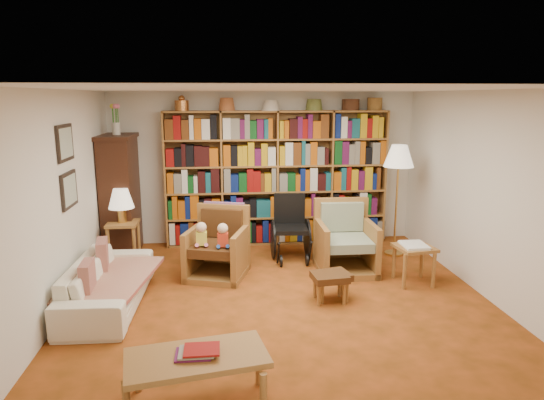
{
  "coord_description": "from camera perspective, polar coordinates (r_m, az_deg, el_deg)",
  "views": [
    {
      "loc": [
        -0.67,
        -5.48,
        2.42
      ],
      "look_at": [
        -0.06,
        0.6,
        1.11
      ],
      "focal_mm": 32.0,
      "sensor_mm": 36.0,
      "label": 1
    }
  ],
  "objects": [
    {
      "name": "table_lamp",
      "position": [
        7.29,
        -17.34,
        0.04
      ],
      "size": [
        0.36,
        0.36,
        0.5
      ],
      "color": "gold",
      "rests_on": "side_table_lamp"
    },
    {
      "name": "ceiling",
      "position": [
        5.52,
        1.25,
        12.91
      ],
      "size": [
        5.0,
        5.0,
        0.0
      ],
      "primitive_type": "plane",
      "rotation": [
        3.14,
        0.0,
        0.0
      ],
      "color": "silver",
      "rests_on": "wall_back"
    },
    {
      "name": "armchair_leather",
      "position": [
        6.75,
        -6.5,
        -5.5
      ],
      "size": [
        0.97,
        0.98,
        0.96
      ],
      "color": "#96632E",
      "rests_on": "floor"
    },
    {
      "name": "floor",
      "position": [
        6.03,
        1.14,
        -11.58
      ],
      "size": [
        5.0,
        5.0,
        0.0
      ],
      "primitive_type": "plane",
      "color": "#A54719",
      "rests_on": "ground"
    },
    {
      "name": "cushion_right",
      "position": [
        5.74,
        -20.87,
        -8.83
      ],
      "size": [
        0.13,
        0.36,
        0.36
      ],
      "primitive_type": "cube",
      "rotation": [
        0.0,
        0.0,
        0.06
      ],
      "color": "maroon",
      "rests_on": "sofa"
    },
    {
      "name": "wall_back",
      "position": [
        8.1,
        -0.96,
        3.78
      ],
      "size": [
        5.0,
        0.0,
        5.0
      ],
      "primitive_type": "plane",
      "rotation": [
        1.57,
        0.0,
        0.0
      ],
      "color": "silver",
      "rests_on": "floor"
    },
    {
      "name": "cushion_left",
      "position": [
        6.38,
        -19.28,
        -6.62
      ],
      "size": [
        0.19,
        0.41,
        0.39
      ],
      "primitive_type": "cube",
      "rotation": [
        0.0,
        0.0,
        0.18
      ],
      "color": "maroon",
      "rests_on": "sofa"
    },
    {
      "name": "footstool_b",
      "position": [
        5.91,
        6.79,
        -9.2
      ],
      "size": [
        0.44,
        0.39,
        0.35
      ],
      "color": "#482713",
      "rests_on": "floor"
    },
    {
      "name": "armchair_sage",
      "position": [
        6.98,
        8.47,
        -5.09
      ],
      "size": [
        0.8,
        0.83,
        0.99
      ],
      "color": "#96632E",
      "rests_on": "floor"
    },
    {
      "name": "wall_left",
      "position": [
        5.9,
        -23.7,
        -0.4
      ],
      "size": [
        0.0,
        5.0,
        5.0
      ],
      "primitive_type": "plane",
      "rotation": [
        1.57,
        0.0,
        1.57
      ],
      "color": "silver",
      "rests_on": "floor"
    },
    {
      "name": "footstool_a",
      "position": [
        5.98,
        7.15,
        -9.04
      ],
      "size": [
        0.47,
        0.43,
        0.34
      ],
      "color": "#482713",
      "rests_on": "floor"
    },
    {
      "name": "coffee_table",
      "position": [
        4.06,
        -8.85,
        -18.2
      ],
      "size": [
        1.19,
        0.74,
        0.49
      ],
      "color": "#96632E",
      "rests_on": "floor"
    },
    {
      "name": "wheelchair",
      "position": [
        7.36,
        2.19,
        -3.49
      ],
      "size": [
        0.56,
        0.78,
        0.98
      ],
      "color": "black",
      "rests_on": "floor"
    },
    {
      "name": "floor_lamp",
      "position": [
        7.55,
        14.69,
        4.51
      ],
      "size": [
        0.45,
        0.45,
        1.71
      ],
      "color": "gold",
      "rests_on": "floor"
    },
    {
      "name": "wall_front",
      "position": [
        3.27,
        6.56,
        -8.97
      ],
      "size": [
        5.0,
        0.0,
        5.0
      ],
      "primitive_type": "plane",
      "rotation": [
        -1.57,
        0.0,
        0.0
      ],
      "color": "silver",
      "rests_on": "floor"
    },
    {
      "name": "framed_pictures",
      "position": [
        6.11,
        -22.96,
        3.64
      ],
      "size": [
        0.03,
        0.52,
        0.97
      ],
      "color": "black",
      "rests_on": "wall_left"
    },
    {
      "name": "curio_cabinet",
      "position": [
        7.79,
        -17.4,
        0.67
      ],
      "size": [
        0.5,
        0.95,
        2.4
      ],
      "color": "#34180E",
      "rests_on": "floor"
    },
    {
      "name": "wall_right",
      "position": [
        6.44,
        23.85,
        0.57
      ],
      "size": [
        0.0,
        5.0,
        5.0
      ],
      "primitive_type": "plane",
      "rotation": [
        1.57,
        0.0,
        -1.57
      ],
      "color": "silver",
      "rests_on": "floor"
    },
    {
      "name": "side_table_papers",
      "position": [
        6.64,
        16.39,
        -5.93
      ],
      "size": [
        0.53,
        0.53,
        0.54
      ],
      "color": "#96632E",
      "rests_on": "floor"
    },
    {
      "name": "side_table_lamp",
      "position": [
        7.41,
        -17.1,
        -3.7
      ],
      "size": [
        0.44,
        0.44,
        0.63
      ],
      "color": "#96632E",
      "rests_on": "floor"
    },
    {
      "name": "sofa_throw",
      "position": [
        6.06,
        -18.26,
        -9.02
      ],
      "size": [
        1.05,
        1.64,
        0.04
      ],
      "primitive_type": "cube",
      "rotation": [
        0.0,
        0.0,
        -0.16
      ],
      "color": "beige",
      "rests_on": "sofa"
    },
    {
      "name": "sofa",
      "position": [
        6.08,
        -18.71,
        -9.23
      ],
      "size": [
        1.91,
        0.79,
        0.55
      ],
      "primitive_type": "imported",
      "rotation": [
        0.0,
        0.0,
        1.54
      ],
      "color": "silver",
      "rests_on": "floor"
    },
    {
      "name": "bookshelf",
      "position": [
        7.96,
        0.59,
        3.06
      ],
      "size": [
        3.6,
        0.3,
        2.42
      ],
      "color": "#96632E",
      "rests_on": "floor"
    }
  ]
}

